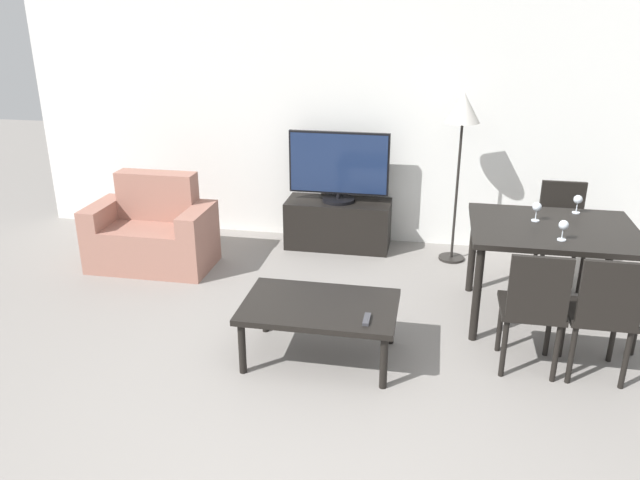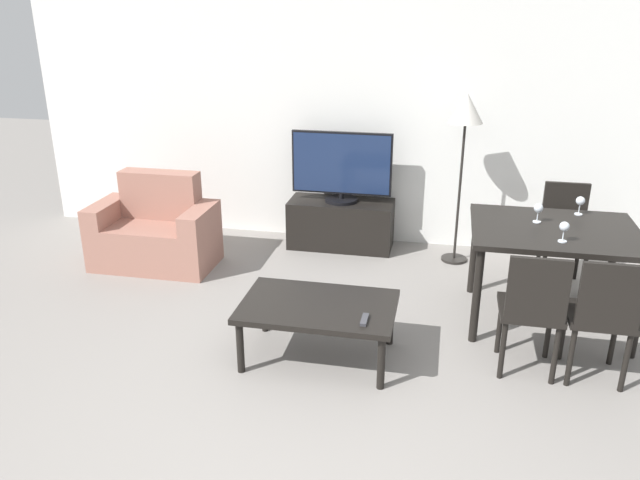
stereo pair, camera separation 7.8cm
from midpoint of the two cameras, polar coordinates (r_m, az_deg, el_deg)
wall_back at (r=6.15m, az=6.02°, el=11.95°), size 7.18×0.06×2.70m
armchair at (r=5.94m, az=-14.42°, el=0.63°), size 1.10×0.61×0.84m
tv_stand at (r=6.20m, az=2.28°, el=1.47°), size 1.02×0.43×0.47m
tv at (r=6.02m, az=2.36°, el=6.67°), size 0.97×0.32×0.68m
coffee_table at (r=4.23m, az=0.36°, el=-6.40°), size 1.04×0.67×0.41m
dining_table at (r=4.90m, az=21.03°, el=0.02°), size 1.19×0.95×0.76m
dining_chair_near at (r=4.23m, az=19.37°, el=-5.80°), size 0.40×0.40×0.87m
dining_chair_far at (r=5.73m, az=21.77°, el=0.95°), size 0.40×0.40×0.87m
dining_chair_near_right at (r=4.31m, az=24.89°, el=-6.10°), size 0.40×0.40×0.87m
floor_lamp at (r=5.71m, az=13.55°, el=10.67°), size 0.30×0.30×1.57m
remote_primary at (r=4.01m, az=4.65°, el=-7.27°), size 0.04×0.15×0.02m
wine_glass_left at (r=4.58m, az=21.89°, el=1.04°), size 0.07×0.07×0.15m
wine_glass_center at (r=5.22m, az=23.09°, el=3.21°), size 0.07×0.07×0.15m
wine_glass_right at (r=4.92m, az=19.77°, el=2.66°), size 0.07×0.07×0.15m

